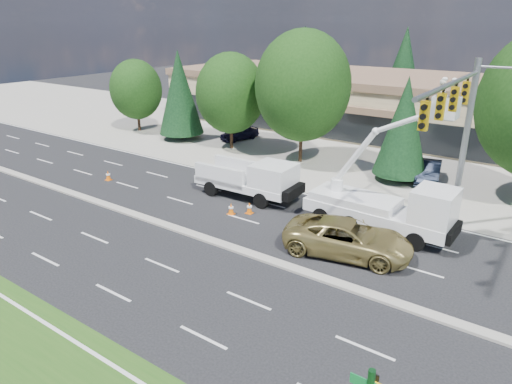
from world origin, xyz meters
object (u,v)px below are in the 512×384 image
Objects in this scene: bucket_truck at (392,202)px; minivan at (348,238)px; utility_pickup at (252,183)px; signal_mast at (460,125)px.

minivan is at bearing -103.54° from bucket_truck.
signal_mast is at bearing 2.11° from utility_pickup.
minivan is (-0.91, -3.38, -0.96)m from bucket_truck.
bucket_truck is 1.35× the size of minivan.
minivan is at bearing -128.86° from signal_mast.
bucket_truck reaches higher than utility_pickup.
utility_pickup is 9.06m from bucket_truck.
signal_mast reaches higher than utility_pickup.
bucket_truck reaches higher than minivan.
utility_pickup is 8.81m from minivan.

